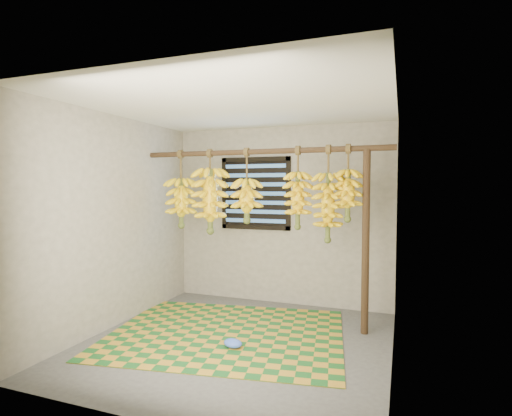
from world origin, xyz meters
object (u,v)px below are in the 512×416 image
at_px(banana_bunch_c, 247,201).
at_px(banana_bunch_b, 210,201).
at_px(woven_mat, 227,333).
at_px(banana_bunch_f, 348,195).
at_px(support_post, 366,242).
at_px(banana_bunch_a, 181,203).
at_px(banana_bunch_e, 328,207).
at_px(banana_bunch_d, 298,200).
at_px(plastic_bag, 233,343).

bearing_deg(banana_bunch_c, banana_bunch_b, 180.00).
distance_m(woven_mat, banana_bunch_f, 1.99).
height_order(support_post, woven_mat, support_post).
distance_m(banana_bunch_a, banana_bunch_e, 1.86).
xyz_separation_m(woven_mat, banana_bunch_f, (1.21, 0.52, 1.50)).
relative_size(support_post, banana_bunch_d, 2.14).
bearing_deg(woven_mat, banana_bunch_b, 130.78).
distance_m(support_post, banana_bunch_a, 2.30).
distance_m(banana_bunch_c, banana_bunch_d, 0.62).
xyz_separation_m(banana_bunch_a, banana_bunch_d, (1.51, 0.00, 0.05)).
bearing_deg(banana_bunch_a, support_post, 0.00).
relative_size(banana_bunch_b, banana_bunch_f, 1.23).
xyz_separation_m(support_post, banana_bunch_d, (-0.75, 0.00, 0.44)).
relative_size(support_post, banana_bunch_b, 1.96).
bearing_deg(banana_bunch_f, banana_bunch_a, 180.00).
xyz_separation_m(banana_bunch_c, banana_bunch_d, (0.62, 0.00, 0.01)).
bearing_deg(woven_mat, banana_bunch_c, 86.34).
bearing_deg(banana_bunch_f, banana_bunch_e, 180.00).
xyz_separation_m(banana_bunch_c, banana_bunch_f, (1.18, 0.00, 0.07)).
xyz_separation_m(woven_mat, banana_bunch_e, (1.00, 0.52, 1.36)).
height_order(support_post, banana_bunch_a, banana_bunch_a).
relative_size(plastic_bag, banana_bunch_a, 0.21).
xyz_separation_m(banana_bunch_b, banana_bunch_c, (0.48, 0.00, 0.01)).
bearing_deg(banana_bunch_e, banana_bunch_a, 180.00).
bearing_deg(support_post, banana_bunch_f, 180.00).
relative_size(support_post, banana_bunch_e, 1.87).
bearing_deg(banana_bunch_d, banana_bunch_a, 180.00).
distance_m(banana_bunch_b, banana_bunch_e, 1.45).
distance_m(plastic_bag, banana_bunch_a, 1.93).
distance_m(plastic_bag, banana_bunch_f, 1.96).
distance_m(support_post, banana_bunch_e, 0.55).
bearing_deg(banana_bunch_e, banana_bunch_d, 180.00).
height_order(woven_mat, banana_bunch_f, banana_bunch_f).
relative_size(support_post, banana_bunch_c, 2.28).
bearing_deg(banana_bunch_b, banana_bunch_e, 0.00).
height_order(banana_bunch_a, banana_bunch_e, same).
bearing_deg(woven_mat, plastic_bag, -56.76).
distance_m(banana_bunch_d, banana_bunch_e, 0.35).
distance_m(plastic_bag, banana_bunch_e, 1.75).
relative_size(plastic_bag, banana_bunch_b, 0.20).
distance_m(woven_mat, banana_bunch_d, 1.66).
bearing_deg(support_post, banana_bunch_e, 180.00).
height_order(banana_bunch_a, banana_bunch_d, same).
bearing_deg(banana_bunch_b, banana_bunch_d, 0.00).
bearing_deg(banana_bunch_b, banana_bunch_c, 0.00).
bearing_deg(plastic_bag, banana_bunch_a, 141.39).
bearing_deg(banana_bunch_a, banana_bunch_d, 0.00).
height_order(banana_bunch_c, banana_bunch_e, same).
xyz_separation_m(banana_bunch_b, banana_bunch_f, (1.66, 0.00, 0.08)).
bearing_deg(banana_bunch_d, plastic_bag, -116.29).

